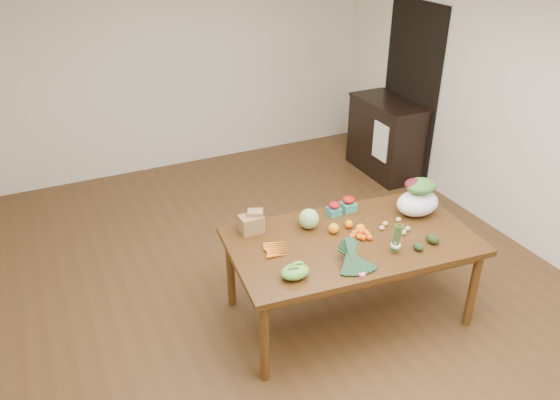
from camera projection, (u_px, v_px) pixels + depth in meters
name	position (u px, v px, depth m)	size (l,w,h in m)	color
floor	(282.00, 288.00, 4.93)	(6.00, 6.00, 0.00)	#50331B
room_walls	(282.00, 150.00, 4.28)	(5.02, 6.02, 2.70)	white
dining_table	(349.00, 277.00, 4.44)	(1.91, 1.06, 0.75)	#472910
doorway_dark	(410.00, 91.00, 6.62)	(0.02, 1.00, 2.10)	black
cabinet	(386.00, 137.00, 6.84)	(0.52, 1.02, 0.94)	black
dish_towel	(380.00, 142.00, 6.51)	(0.02, 0.28, 0.45)	white
paper_bag	(251.00, 222.00, 4.31)	(0.24, 0.20, 0.17)	brown
cabbage	(309.00, 219.00, 4.36)	(0.17, 0.17, 0.17)	#9CB669
strawberry_basket_a	(334.00, 210.00, 4.57)	(0.10, 0.10, 0.09)	red
strawberry_basket_b	(348.00, 205.00, 4.63)	(0.11, 0.11, 0.10)	#B81B0C
orange_a	(334.00, 228.00, 4.31)	(0.09, 0.09, 0.09)	#FFA00F
orange_b	(349.00, 224.00, 4.39)	(0.07, 0.07, 0.07)	orange
orange_c	(360.00, 228.00, 4.32)	(0.08, 0.08, 0.08)	#FBA20F
mandarin_cluster	(361.00, 233.00, 4.26)	(0.18, 0.18, 0.08)	#FB5F0F
carrots	(278.00, 249.00, 4.11)	(0.22, 0.22, 0.03)	orange
snap_pea_bag	(295.00, 272.00, 3.80)	(0.21, 0.16, 0.10)	#63B73E
kale_bunch	(356.00, 259.00, 3.88)	(0.32, 0.40, 0.16)	#15301E
asparagus_bundle	(396.00, 238.00, 4.03)	(0.08, 0.08, 0.25)	#5B863D
potato_a	(382.00, 228.00, 4.36)	(0.05, 0.04, 0.04)	#DDBE7F
potato_b	(403.00, 232.00, 4.30)	(0.05, 0.05, 0.04)	#DBC27E
potato_c	(398.00, 220.00, 4.48)	(0.05, 0.04, 0.04)	tan
potato_d	(385.00, 224.00, 4.42)	(0.05, 0.04, 0.04)	tan
potato_e	(408.00, 229.00, 4.35)	(0.05, 0.04, 0.04)	tan
avocado_a	(418.00, 247.00, 4.10)	(0.06, 0.09, 0.06)	black
avocado_b	(432.00, 239.00, 4.19)	(0.08, 0.11, 0.08)	black
salad_bag	(418.00, 199.00, 4.53)	(0.37, 0.28, 0.29)	white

